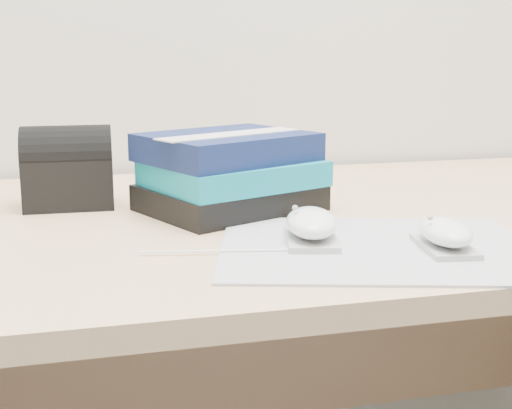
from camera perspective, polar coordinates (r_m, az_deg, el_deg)
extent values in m
cube|color=tan|center=(1.09, 1.87, -1.39)|extent=(1.60, 0.80, 0.03)
cube|color=tan|center=(1.56, -2.21, -11.20)|extent=(1.52, 0.03, 0.35)
cube|color=gray|center=(0.91, 9.48, -3.40)|extent=(0.45, 0.39, 0.00)
cube|color=#ACACAE|center=(0.92, 4.43, -2.72)|extent=(0.09, 0.13, 0.01)
ellipsoid|color=white|center=(0.91, 4.45, -1.44)|extent=(0.09, 0.13, 0.03)
ellipsoid|color=#98999B|center=(0.90, 3.15, -0.25)|extent=(0.01, 0.01, 0.01)
cube|color=#9F9FA1|center=(0.91, 14.86, -3.27)|extent=(0.07, 0.11, 0.01)
ellipsoid|color=white|center=(0.91, 14.93, -2.11)|extent=(0.07, 0.11, 0.03)
ellipsoid|color=gray|center=(0.89, 13.76, -1.05)|extent=(0.01, 0.01, 0.01)
cylinder|color=white|center=(0.87, -2.63, -3.74)|extent=(0.20, 0.04, 0.00)
cube|color=black|center=(1.10, -2.11, 0.56)|extent=(0.30, 0.28, 0.04)
cube|color=#0D8094|center=(1.09, -1.82, 2.52)|extent=(0.29, 0.26, 0.04)
cube|color=#0F1C49|center=(1.09, -2.33, 4.62)|extent=(0.29, 0.27, 0.04)
cube|color=silver|center=(1.06, -2.08, 5.63)|extent=(0.24, 0.15, 0.00)
cube|color=black|center=(1.16, -14.75, 1.74)|extent=(0.14, 0.10, 0.08)
cylinder|color=black|center=(1.15, -14.87, 3.81)|extent=(0.14, 0.10, 0.09)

